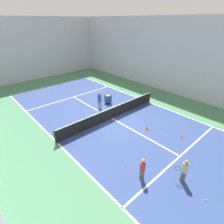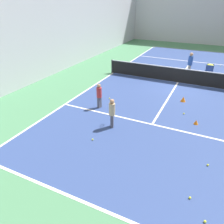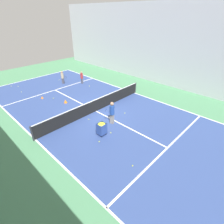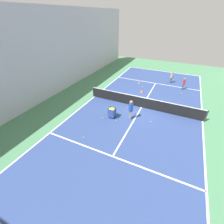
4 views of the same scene
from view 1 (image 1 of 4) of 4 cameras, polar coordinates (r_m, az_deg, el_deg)
name	(u,v)px [view 1 (image 1 of 4)]	position (r m, az deg, el deg)	size (l,w,h in m)	color
ground_plane	(112,118)	(14.32, 0.00, -2.12)	(33.68, 33.68, 0.00)	#477F56
court_playing_area	(112,118)	(14.32, 0.00, -2.12)	(9.64, 21.95, 0.00)	navy
line_baseline_far	(53,85)	(22.97, -18.83, 8.25)	(9.64, 0.10, 0.00)	white
line_sideline_left	(58,143)	(12.18, -17.37, -9.62)	(0.10, 21.95, 0.00)	white
line_sideline_right	(148,102)	(17.56, 11.80, 3.21)	(0.10, 21.95, 0.00)	white
line_service_near	(180,156)	(11.41, 21.31, -13.32)	(9.64, 0.10, 0.00)	white
line_service_far	(74,97)	(18.78, -12.45, 4.81)	(9.64, 0.10, 0.00)	white
line_centre_service	(112,118)	(14.32, 0.00, -2.11)	(0.10, 12.07, 0.00)	white
hall_enclosure_right	(176,57)	(19.68, 20.20, 16.41)	(0.15, 29.98, 7.57)	silver
hall_enclosure_far	(34,50)	(25.74, -24.06, 18.13)	(17.38, 0.15, 7.57)	silver
tennis_net	(112,113)	(14.07, 0.00, -0.30)	(9.94, 0.10, 1.00)	#2D2D33
player_near_baseline	(185,169)	(9.55, 22.61, -16.88)	(0.40, 0.58, 1.34)	#4C4C56
coach_at_net	(100,99)	(15.51, -4.08, 4.11)	(0.40, 0.66, 1.62)	gray
child_midcourt	(143,168)	(9.11, 9.98, -17.50)	(0.31, 0.31, 1.30)	#4C4C56
ball_cart	(108,97)	(16.75, -1.32, 4.76)	(0.50, 0.47, 0.85)	#2D478C
training_cone_0	(147,128)	(13.12, 11.30, -5.07)	(0.27, 0.27, 0.28)	orange
training_cone_1	(182,136)	(12.95, 21.76, -7.43)	(0.20, 0.20, 0.21)	orange
tennis_ball_0	(86,115)	(14.91, -8.34, -0.99)	(0.07, 0.07, 0.07)	yellow
tennis_ball_1	(102,103)	(16.90, -3.20, 2.90)	(0.07, 0.07, 0.07)	yellow
tennis_ball_3	(125,165)	(10.13, 4.26, -16.96)	(0.07, 0.07, 0.07)	yellow
tennis_ball_4	(118,111)	(15.36, 1.89, 0.24)	(0.07, 0.07, 0.07)	yellow
tennis_ball_5	(80,78)	(25.02, -10.37, 10.91)	(0.07, 0.07, 0.07)	yellow
tennis_ball_8	(95,92)	(19.52, -5.44, 6.36)	(0.07, 0.07, 0.07)	yellow
tennis_ball_9	(15,96)	(21.05, -29.07, 4.49)	(0.07, 0.07, 0.07)	yellow
tennis_ball_10	(206,200)	(9.68, 28.22, -24.05)	(0.07, 0.07, 0.07)	yellow
tennis_ball_13	(110,100)	(17.62, -0.69, 4.03)	(0.07, 0.07, 0.07)	yellow
tennis_ball_14	(167,136)	(12.75, 17.43, -7.58)	(0.07, 0.07, 0.07)	yellow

